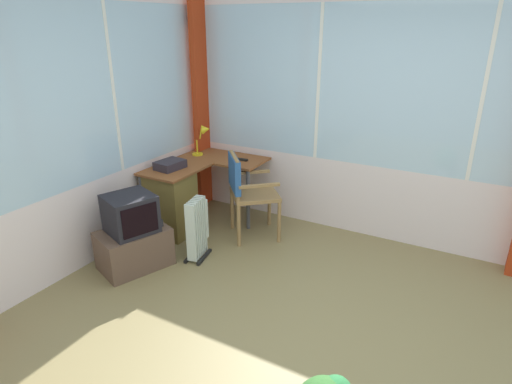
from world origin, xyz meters
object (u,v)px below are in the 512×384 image
tv_remote (241,160)px  paper_tray (170,165)px  wooden_armchair (244,185)px  space_heater (198,228)px  desk (175,198)px  tv_on_stand (133,236)px  desk_lamp (204,135)px

tv_remote → paper_tray: paper_tray is taller
wooden_armchair → space_heater: (-0.61, 0.17, -0.29)m
tv_remote → wooden_armchair: size_ratio=0.16×
desk → tv_remote: bearing=-35.5°
wooden_armchair → desk: bearing=109.8°
tv_remote → paper_tray: (-0.64, 0.53, 0.03)m
desk → tv_on_stand: bearing=-170.5°
tv_remote → space_heater: 1.10m
space_heater → paper_tray: bearing=59.1°
desk → tv_on_stand: size_ratio=1.65×
tv_remote → space_heater: tv_remote is taller
desk → wooden_armchair: bearing=-70.2°
paper_tray → wooden_armchair: bearing=-72.7°
desk_lamp → wooden_armchair: (-0.41, -0.79, -0.36)m
paper_tray → tv_on_stand: bearing=-166.9°
desk_lamp → wooden_armchair: size_ratio=0.39×
wooden_armchair → tv_on_stand: size_ratio=1.25×
space_heater → tv_on_stand: bearing=137.0°
desk → space_heater: (-0.35, -0.56, -0.08)m
paper_tray → tv_remote: bearing=-39.4°
wooden_armchair → tv_on_stand: wooden_armchair is taller
desk_lamp → tv_remote: desk_lamp is taller
tv_remote → space_heater: size_ratio=0.24×
desk_lamp → space_heater: size_ratio=0.58×
wooden_armchair → tv_remote: bearing=33.5°
wooden_armchair → space_heater: wooden_armchair is taller
desk_lamp → space_heater: bearing=-148.7°
space_heater → desk_lamp: bearing=31.3°
desk_lamp → space_heater: desk_lamp is taller
paper_tray → desk: bearing=-107.2°
desk → paper_tray: size_ratio=4.13×
tv_remote → wooden_armchair: bearing=-150.2°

